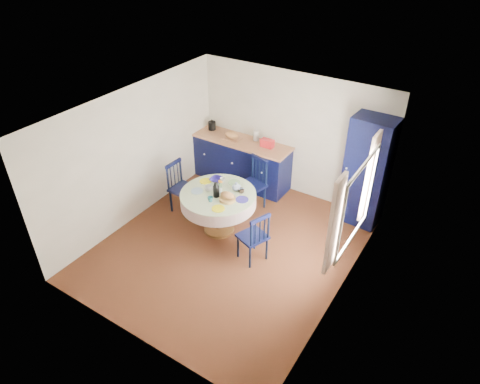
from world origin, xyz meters
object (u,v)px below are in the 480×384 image
object	(u,v)px
dining_table	(219,199)
cobalt_bowl	(217,180)
pantry_cabinet	(367,172)
chair_left	(181,187)
chair_far	(253,183)
mug_c	(241,191)
chair_right	(254,237)
mug_a	(208,188)
mug_d	(223,180)
mug_b	(210,199)
kitchen_counter	(241,160)

from	to	relation	value
dining_table	cobalt_bowl	size ratio (longest dim) A/B	5.31
pantry_cabinet	chair_left	size ratio (longest dim) A/B	2.06
chair_far	mug_c	world-z (taller)	chair_far
dining_table	chair_right	xyz separation A→B (m)	(0.93, -0.33, -0.19)
mug_a	mug_d	bearing A→B (deg)	81.68
mug_c	mug_b	bearing A→B (deg)	-121.03
kitchen_counter	mug_a	size ratio (longest dim) A/B	16.58
pantry_cabinet	mug_a	bearing A→B (deg)	-138.77
kitchen_counter	mug_d	xyz separation A→B (m)	(0.45, -1.31, 0.35)
chair_left	mug_c	bearing A→B (deg)	-85.10
pantry_cabinet	mug_c	size ratio (longest dim) A/B	19.16
chair_left	chair_far	world-z (taller)	chair_far
chair_far	mug_a	xyz separation A→B (m)	(-0.32, -1.01, 0.33)
chair_left	chair_right	xyz separation A→B (m)	(1.92, -0.50, -0.02)
chair_left	cobalt_bowl	size ratio (longest dim) A/B	4.02
mug_b	mug_c	xyz separation A→B (m)	(0.30, 0.50, -0.00)
mug_a	chair_far	bearing A→B (deg)	72.53
dining_table	chair_right	size ratio (longest dim) A/B	1.38
chair_right	cobalt_bowl	bearing A→B (deg)	-97.31
pantry_cabinet	chair_left	world-z (taller)	pantry_cabinet
dining_table	chair_left	xyz separation A→B (m)	(-0.99, 0.16, -0.17)
kitchen_counter	chair_far	distance (m)	0.98
pantry_cabinet	chair_right	world-z (taller)	pantry_cabinet
chair_far	mug_d	distance (m)	0.77
mug_d	mug_b	bearing A→B (deg)	-74.73
dining_table	mug_a	size ratio (longest dim) A/B	10.02
chair_far	mug_a	world-z (taller)	chair_far
chair_left	mug_d	bearing A→B (deg)	-75.87
mug_d	kitchen_counter	bearing A→B (deg)	108.97
pantry_cabinet	mug_a	distance (m)	2.82
chair_left	mug_c	world-z (taller)	chair_left
cobalt_bowl	chair_far	bearing A→B (deg)	61.35
kitchen_counter	chair_left	xyz separation A→B (m)	(-0.39, -1.50, 0.01)
chair_right	mug_d	distance (m)	1.32
dining_table	chair_far	bearing A→B (deg)	83.15
kitchen_counter	mug_b	bearing A→B (deg)	-71.99
dining_table	cobalt_bowl	distance (m)	0.43
mug_c	mug_d	distance (m)	0.48
chair_far	kitchen_counter	bearing A→B (deg)	152.06
pantry_cabinet	chair_right	size ratio (longest dim) A/B	2.15
chair_right	mug_a	size ratio (longest dim) A/B	7.26
chair_left	mug_c	size ratio (longest dim) A/B	9.31
chair_left	mug_a	size ratio (longest dim) A/B	7.59
chair_right	mug_a	distance (m)	1.23
mug_b	mug_c	distance (m)	0.58
pantry_cabinet	chair_far	distance (m)	2.10
pantry_cabinet	mug_c	distance (m)	2.26
chair_far	mug_c	size ratio (longest dim) A/B	9.61
mug_b	cobalt_bowl	bearing A→B (deg)	115.23
chair_right	mug_c	world-z (taller)	chair_right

